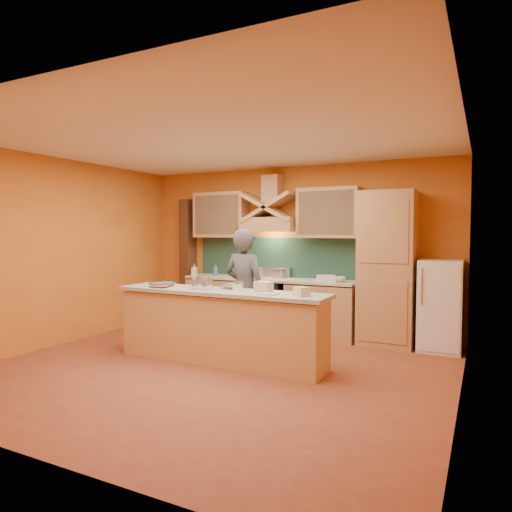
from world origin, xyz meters
The scene contains 36 objects.
floor centered at (0.00, 0.00, 0.00)m, with size 5.50×5.00×0.01m, color brown.
ceiling centered at (0.00, 0.00, 2.80)m, with size 5.50×5.00×0.01m, color white.
wall_back centered at (0.00, 2.50, 1.40)m, with size 5.50×0.02×2.80m, color orange.
wall_front centered at (0.00, -2.50, 1.40)m, with size 5.50×0.02×2.80m, color orange.
wall_left centered at (-2.75, 0.00, 1.40)m, with size 0.02×5.00×2.80m, color orange.
wall_right centered at (2.75, 0.00, 1.40)m, with size 0.02×5.00×2.80m, color orange.
base_cabinet_left centered at (-1.25, 2.20, 0.43)m, with size 1.10×0.60×0.86m, color tan.
base_cabinet_right centered at (0.65, 2.20, 0.43)m, with size 1.10×0.60×0.86m, color tan.
counter_top centered at (-0.30, 2.20, 0.90)m, with size 3.00×0.62×0.04m, color beige.
stove centered at (-0.30, 2.20, 0.45)m, with size 0.60×0.58×0.90m, color black.
backsplash centered at (-0.30, 2.48, 1.25)m, with size 3.00×0.03×0.70m, color #1A3930.
range_hood centered at (-0.30, 2.25, 1.82)m, with size 0.92×0.50×0.24m, color tan.
hood_chimney centered at (-0.30, 2.35, 2.40)m, with size 0.30×0.30×0.50m, color tan.
upper_cabinet_left centered at (-1.30, 2.33, 2.00)m, with size 1.00×0.35×0.80m, color tan.
upper_cabinet_right centered at (0.70, 2.33, 2.00)m, with size 1.00×0.35×0.80m, color tan.
pantry_column centered at (1.65, 2.20, 1.15)m, with size 0.80×0.60×2.30m, color tan.
fridge centered at (2.40, 2.20, 0.65)m, with size 0.58×0.60×1.30m, color white.
trim_column_left centered at (-2.05, 2.35, 1.15)m, with size 0.20×0.30×2.30m, color #472816.
island_body centered at (-0.10, 0.30, 0.44)m, with size 2.80×0.55×0.88m, color #DEB072.
island_top centered at (-0.10, 0.30, 0.92)m, with size 2.90×0.62×0.05m, color beige.
person centered at (-0.05, 0.88, 0.87)m, with size 0.63×0.42×1.74m, color #4C4C51.
pot_large centered at (-0.50, 2.17, 0.98)m, with size 0.25×0.25×0.16m, color silver.
pot_small centered at (-0.16, 2.28, 0.97)m, with size 0.21×0.21×0.15m, color silver.
soap_bottle_a centered at (-1.75, 2.12, 1.02)m, with size 0.09×0.09×0.20m, color beige.
soap_bottle_b centered at (-1.33, 2.16, 1.03)m, with size 0.08×0.08×0.22m, color teal.
bowl_back centered at (0.90, 2.16, 0.96)m, with size 0.24×0.24×0.07m, color silver.
dish_rack centered at (0.75, 2.08, 0.97)m, with size 0.28×0.22×0.10m, color white.
book_lower centered at (-1.10, 0.19, 0.96)m, with size 0.24×0.32×0.03m, color #B64B41.
book_upper centered at (-1.15, 0.37, 0.98)m, with size 0.24×0.32×0.02m, color #3A5481.
jar_large centered at (-0.43, 0.24, 1.03)m, with size 0.12×0.12×0.17m, color silver.
jar_small centered at (-0.24, 0.21, 1.02)m, with size 0.13×0.13×0.15m, color white.
kitchen_scale centered at (0.12, 0.37, 0.99)m, with size 0.11×0.11×0.09m, color white.
mixing_bowl centered at (-0.04, 0.48, 0.98)m, with size 0.26×0.26×0.06m, color white.
cloth centered at (0.63, 0.19, 0.95)m, with size 0.23×0.17×0.02m, color beige.
grocery_bag_a centered at (0.48, 0.38, 1.01)m, with size 0.20×0.16×0.13m, color beige.
grocery_bag_b centered at (1.04, 0.24, 1.00)m, with size 0.17×0.13×0.11m, color beige.
Camera 1 is at (2.95, -4.72, 1.69)m, focal length 32.00 mm.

